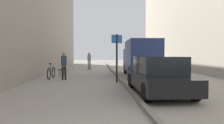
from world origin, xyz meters
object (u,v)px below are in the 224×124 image
delivery_van (140,57)px  parked_car (158,75)px  pedestrian_main_foreground (64,64)px  cafe_chair_by_doorway (72,65)px  pedestrian_mid_block (89,60)px  bicycle_leaning (51,73)px  cafe_chair_near_window (63,68)px  street_sign_post (117,54)px

delivery_van → parked_car: (-0.66, -6.45, -0.61)m
parked_car → delivery_van: bearing=84.0°
pedestrian_main_foreground → cafe_chair_by_doorway: (-0.43, 7.31, -0.41)m
parked_car → pedestrian_mid_block: bearing=104.2°
bicycle_leaning → delivery_van: bearing=15.2°
pedestrian_mid_block → parked_car: 12.87m
cafe_chair_near_window → delivery_van: bearing=-83.7°
pedestrian_mid_block → cafe_chair_near_window: (-1.58, -5.73, -0.44)m
delivery_van → bicycle_leaning: delivery_van is taller
delivery_van → cafe_chair_by_doorway: bearing=138.4°
pedestrian_mid_block → parked_car: bearing=-74.7°
street_sign_post → parked_car: bearing=97.1°
parked_car → cafe_chair_by_doorway: bearing=112.0°
pedestrian_main_foreground → street_sign_post: street_sign_post is taller
bicycle_leaning → parked_car: bearing=-41.8°
cafe_chair_by_doorway → cafe_chair_near_window: bearing=-176.5°
pedestrian_mid_block → pedestrian_main_foreground: bearing=-97.3°
cafe_chair_near_window → cafe_chair_by_doorway: size_ratio=1.00×
pedestrian_mid_block → street_sign_post: (1.86, -9.34, 0.56)m
cafe_chair_near_window → pedestrian_mid_block: bearing=-6.0°
bicycle_leaning → cafe_chair_near_window: (0.49, 1.62, 0.17)m
pedestrian_main_foreground → delivery_van: delivery_van is taller
pedestrian_main_foreground → cafe_chair_near_window: bearing=-81.0°
parked_car → cafe_chair_near_window: bearing=125.1°
street_sign_post → bicycle_leaning: bearing=-42.6°
delivery_van → street_sign_post: 3.88m
pedestrian_main_foreground → parked_car: (4.34, -4.42, -0.24)m
pedestrian_main_foreground → bicycle_leaning: size_ratio=0.93×
bicycle_leaning → cafe_chair_by_doorway: bearing=88.4°
pedestrian_main_foreground → bicycle_leaning: bearing=-38.9°
street_sign_post → cafe_chair_by_doorway: (-3.45, 8.60, -1.00)m
pedestrian_main_foreground → cafe_chair_near_window: (-0.42, 2.32, -0.41)m
bicycle_leaning → cafe_chair_near_window: size_ratio=1.88×
pedestrian_mid_block → street_sign_post: size_ratio=0.65×
street_sign_post → bicycle_leaning: (-3.92, 1.99, -1.16)m
pedestrian_mid_block → bicycle_leaning: 7.66m
cafe_chair_by_doorway → street_sign_post: bearing=-154.8°
street_sign_post → bicycle_leaning: size_ratio=1.47×
pedestrian_main_foreground → street_sign_post: 3.34m
delivery_van → parked_car: 6.52m
pedestrian_mid_block → cafe_chair_near_window: pedestrian_mid_block is taller
pedestrian_mid_block → cafe_chair_by_doorway: 1.80m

